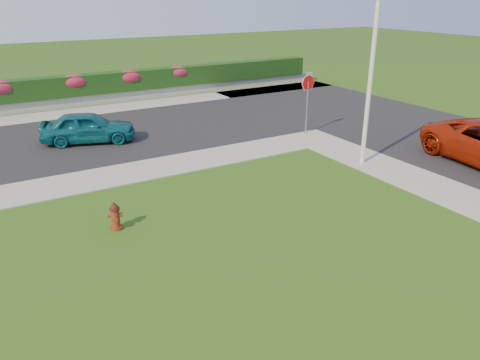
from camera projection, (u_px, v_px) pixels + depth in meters
ground at (321, 297)px, 9.76m from camera, size 120.00×120.00×0.00m
curb_corner at (313, 139)px, 20.24m from camera, size 2.00×2.00×0.04m
sidewalk_beyond at (72, 113)px, 24.46m from camera, size 34.00×2.00×0.04m
retaining_wall at (65, 103)px, 25.55m from camera, size 34.00×0.40×0.60m
hedge at (62, 87)px, 25.32m from camera, size 32.00×0.90×1.10m
fire_hydrant at (115, 217)px, 12.42m from camera, size 0.40×0.38×0.78m
sedan_teal at (88, 127)px, 19.46m from camera, size 4.07×2.67×1.29m
utility_pole at (370, 87)px, 16.27m from camera, size 0.16×0.16×5.66m
stop_sign at (308, 90)px, 20.21m from camera, size 0.72×0.08×2.65m
flower_clump_c at (1, 88)px, 23.73m from camera, size 1.50×0.97×0.75m
flower_clump_d at (74, 81)px, 25.44m from camera, size 1.52×0.98×0.76m
flower_clump_e at (130, 76)px, 26.90m from camera, size 1.53×0.99×0.77m
flower_clump_f at (178, 72)px, 28.32m from camera, size 1.43×0.92×0.72m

